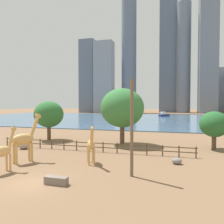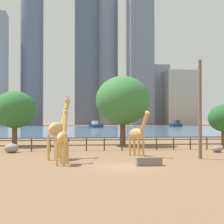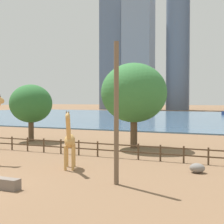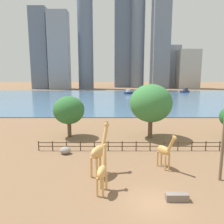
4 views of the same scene
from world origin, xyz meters
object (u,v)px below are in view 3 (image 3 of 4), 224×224
(giraffe_tall, at_px, (70,141))
(boulder_by_pole, at_px, (197,168))
(utility_pole, at_px, (116,113))
(feeding_trough, at_px, (5,184))
(tree_left_large, at_px, (31,104))
(tree_right_tall, at_px, (134,93))

(giraffe_tall, height_order, boulder_by_pole, giraffe_tall)
(utility_pole, xyz_separation_m, feeding_trough, (-5.13, -3.46, -3.79))
(utility_pole, height_order, boulder_by_pole, utility_pole)
(tree_left_large, bearing_deg, utility_pole, -40.48)
(giraffe_tall, relative_size, tree_left_large, 0.63)
(utility_pole, height_order, tree_left_large, utility_pole)
(tree_right_tall, bearing_deg, tree_left_large, 178.29)
(giraffe_tall, distance_m, utility_pole, 5.83)
(giraffe_tall, xyz_separation_m, utility_pole, (4.73, -2.68, 2.12))
(boulder_by_pole, bearing_deg, tree_right_tall, 130.59)
(tree_left_large, relative_size, tree_right_tall, 0.78)
(boulder_by_pole, bearing_deg, giraffe_tall, -164.46)
(tree_left_large, bearing_deg, giraffe_tall, -43.90)
(tree_left_large, bearing_deg, tree_right_tall, -1.71)
(feeding_trough, bearing_deg, giraffe_tall, 86.25)
(utility_pole, distance_m, feeding_trough, 7.26)
(feeding_trough, distance_m, tree_right_tall, 18.55)
(feeding_trough, distance_m, tree_left_large, 22.19)
(boulder_by_pole, relative_size, tree_left_large, 0.15)
(utility_pole, bearing_deg, tree_left_large, 139.52)
(giraffe_tall, xyz_separation_m, boulder_by_pole, (8.43, 2.34, -1.66))
(tree_left_large, height_order, tree_right_tall, tree_right_tall)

